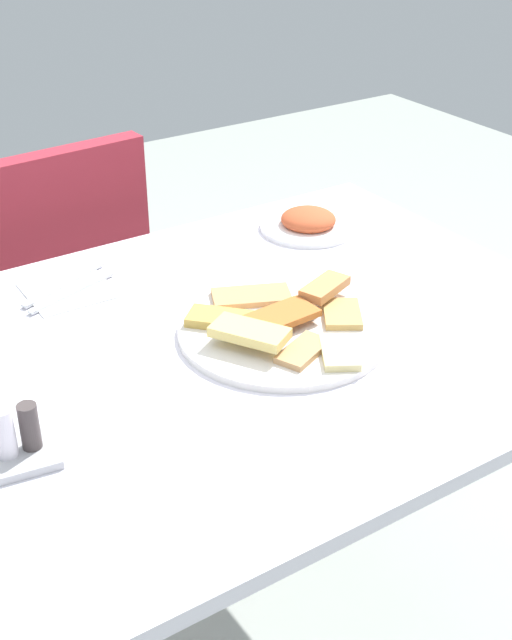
% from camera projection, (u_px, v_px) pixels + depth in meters
% --- Properties ---
extents(dining_table, '(1.16, 0.87, 0.75)m').
position_uv_depth(dining_table, '(238.00, 380.00, 1.42)').
color(dining_table, white).
rests_on(dining_table, ground_plane).
extents(dining_chair, '(0.45, 0.45, 0.88)m').
position_uv_depth(dining_chair, '(52.00, 300.00, 2.03)').
color(dining_chair, '#A42634').
rests_on(dining_chair, ground_plane).
extents(pide_platter, '(0.34, 0.34, 0.05)m').
position_uv_depth(pide_platter, '(282.00, 327.00, 1.39)').
color(pide_platter, white).
rests_on(pide_platter, dining_table).
extents(salad_plate_rice, '(0.19, 0.19, 0.04)m').
position_uv_depth(salad_plate_rice, '(308.00, 222.00, 1.74)').
color(salad_plate_rice, white).
rests_on(salad_plate_rice, dining_table).
extents(paper_napkin, '(0.15, 0.15, 0.00)m').
position_uv_depth(paper_napkin, '(68.00, 290.00, 1.52)').
color(paper_napkin, white).
rests_on(paper_napkin, dining_table).
extents(fork, '(0.18, 0.07, 0.00)m').
position_uv_depth(fork, '(72.00, 292.00, 1.50)').
color(fork, silver).
rests_on(fork, paper_napkin).
extents(spoon, '(0.18, 0.09, 0.00)m').
position_uv_depth(spoon, '(64.00, 284.00, 1.53)').
color(spoon, silver).
rests_on(spoon, paper_napkin).
extents(condiment_caddy, '(0.10, 0.10, 0.08)m').
position_uv_depth(condiment_caddy, '(19.00, 443.00, 1.11)').
color(condiment_caddy, '#B2B2B7').
rests_on(condiment_caddy, dining_table).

